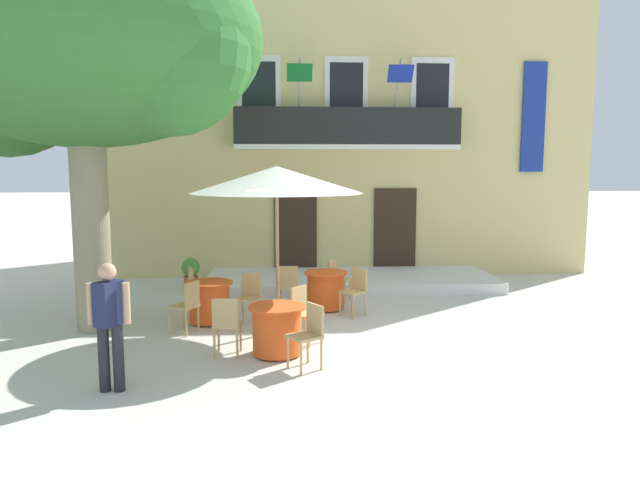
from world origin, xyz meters
name	(u,v)px	position (x,y,z in m)	size (l,w,h in m)	color
ground_plane	(326,329)	(0.00, 0.00, 0.00)	(120.00, 120.00, 0.00)	beige
building_facade	(339,136)	(0.86, 6.99, 3.75)	(13.00, 5.09, 7.50)	#DBC67F
entrance_step_platform	(350,280)	(0.86, 3.75, 0.12)	(6.85, 2.49, 0.25)	silver
plane_tree	(78,47)	(-4.14, 0.29, 4.82)	(6.15, 5.40, 6.76)	gray
cafe_table_near_tree	(326,290)	(0.10, 1.45, 0.39)	(0.86, 0.86, 0.76)	#EA561E
cafe_chair_near_tree_0	(355,288)	(0.63, 0.92, 0.53)	(0.56, 0.56, 0.91)	tan
cafe_chair_near_tree_1	(337,276)	(0.38, 2.15, 0.53)	(0.54, 0.54, 0.91)	tan
cafe_chair_near_tree_2	(288,284)	(-0.65, 1.39, 0.53)	(0.41, 0.41, 0.91)	tan
cafe_table_middle	(209,301)	(-2.10, 0.57, 0.39)	(0.86, 0.86, 0.76)	#EA561E
cafe_chair_middle_0	(187,303)	(-2.38, -0.13, 0.53)	(0.54, 0.54, 0.91)	tan
cafe_chair_middle_1	(250,295)	(-1.35, 0.50, 0.53)	(0.47, 0.47, 0.91)	tan
cafe_chair_middle_2	(197,287)	(-2.43, 1.25, 0.53)	(0.51, 0.51, 0.91)	tan
cafe_table_front	(277,330)	(-0.84, -1.35, 0.39)	(0.86, 0.86, 0.76)	#EA561E
cafe_chair_front_0	(304,310)	(-0.42, -0.73, 0.53)	(0.56, 0.56, 0.91)	tan
cafe_chair_front_1	(226,322)	(-1.59, -1.37, 0.53)	(0.43, 0.43, 0.91)	tan
cafe_chair_front_2	(309,331)	(-0.38, -1.95, 0.53)	(0.55, 0.55, 0.91)	tan
cafe_umbrella	(277,180)	(-0.84, -0.09, 2.61)	(2.90, 2.90, 2.85)	#997A56
ground_planter_left	(191,272)	(-2.92, 3.51, 0.42)	(0.43, 0.43, 0.74)	#995638
pedestrian_near_entrance	(109,320)	(-2.91, -2.66, 0.93)	(0.53, 0.40, 1.65)	#232328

